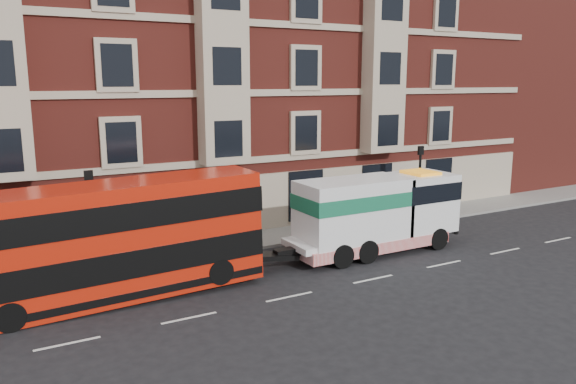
% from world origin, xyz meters
% --- Properties ---
extents(ground, '(120.00, 120.00, 0.00)m').
position_xyz_m(ground, '(0.00, 0.00, 0.00)').
color(ground, black).
rests_on(ground, ground).
extents(sidewalk, '(90.00, 3.00, 0.15)m').
position_xyz_m(sidewalk, '(0.00, 7.50, 0.07)').
color(sidewalk, slate).
rests_on(sidewalk, ground).
extents(victorian_terrace, '(45.00, 12.00, 20.40)m').
position_xyz_m(victorian_terrace, '(0.50, 15.00, 10.07)').
color(victorian_terrace, maroon).
rests_on(victorian_terrace, ground).
extents(filler_east, '(18.00, 10.00, 19.00)m').
position_xyz_m(filler_east, '(32.00, 14.00, 9.43)').
color(filler_east, maroon).
rests_on(filler_east, ground).
extents(lamp_post_west, '(0.35, 0.15, 4.35)m').
position_xyz_m(lamp_post_west, '(-6.00, 6.20, 2.68)').
color(lamp_post_west, black).
rests_on(lamp_post_west, sidewalk).
extents(lamp_post_east, '(0.35, 0.15, 4.35)m').
position_xyz_m(lamp_post_east, '(12.00, 6.20, 2.68)').
color(lamp_post_east, black).
rests_on(lamp_post_east, sidewalk).
extents(double_decker_bus, '(10.98, 2.52, 4.45)m').
position_xyz_m(double_decker_bus, '(-5.76, 2.96, 2.36)').
color(double_decker_bus, red).
rests_on(double_decker_bus, ground).
extents(tow_truck, '(8.79, 2.60, 3.66)m').
position_xyz_m(tow_truck, '(6.30, 2.96, 1.94)').
color(tow_truck, white).
rests_on(tow_truck, ground).
extents(pedestrian, '(0.69, 0.56, 1.62)m').
position_xyz_m(pedestrian, '(-5.87, 6.15, 0.96)').
color(pedestrian, '#1C2039').
rests_on(pedestrian, sidewalk).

